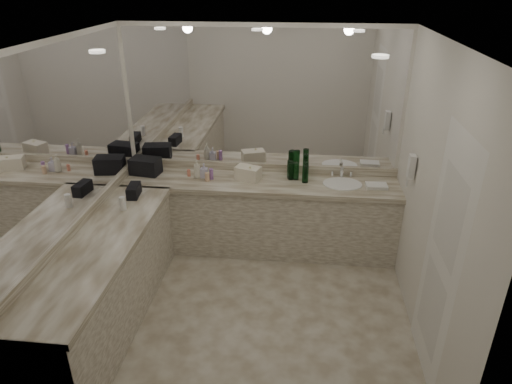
# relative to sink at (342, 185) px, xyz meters

# --- Properties ---
(floor) EXTENTS (3.20, 3.20, 0.00)m
(floor) POSITION_rel_sink_xyz_m (-0.95, -1.20, -0.90)
(floor) COLOR beige
(floor) RESTS_ON ground
(ceiling) EXTENTS (3.20, 3.20, 0.00)m
(ceiling) POSITION_rel_sink_xyz_m (-0.95, -1.20, 1.71)
(ceiling) COLOR white
(ceiling) RESTS_ON floor
(wall_back) EXTENTS (3.20, 0.02, 2.60)m
(wall_back) POSITION_rel_sink_xyz_m (-0.95, 0.30, 0.41)
(wall_back) COLOR silver
(wall_back) RESTS_ON floor
(wall_left) EXTENTS (0.02, 3.00, 2.60)m
(wall_left) POSITION_rel_sink_xyz_m (-2.55, -1.20, 0.41)
(wall_left) COLOR silver
(wall_left) RESTS_ON floor
(wall_right) EXTENTS (0.02, 3.00, 2.60)m
(wall_right) POSITION_rel_sink_xyz_m (0.65, -1.20, 0.41)
(wall_right) COLOR silver
(wall_right) RESTS_ON floor
(vanity_back_base) EXTENTS (3.20, 0.60, 0.84)m
(vanity_back_base) POSITION_rel_sink_xyz_m (-0.95, 0.00, -0.48)
(vanity_back_base) COLOR beige
(vanity_back_base) RESTS_ON floor
(vanity_back_top) EXTENTS (3.20, 0.64, 0.06)m
(vanity_back_top) POSITION_rel_sink_xyz_m (-0.95, -0.01, -0.03)
(vanity_back_top) COLOR beige
(vanity_back_top) RESTS_ON vanity_back_base
(vanity_left_base) EXTENTS (0.60, 2.40, 0.84)m
(vanity_left_base) POSITION_rel_sink_xyz_m (-2.25, -1.50, -0.48)
(vanity_left_base) COLOR beige
(vanity_left_base) RESTS_ON floor
(vanity_left_top) EXTENTS (0.64, 2.42, 0.06)m
(vanity_left_top) POSITION_rel_sink_xyz_m (-2.24, -1.50, -0.03)
(vanity_left_top) COLOR beige
(vanity_left_top) RESTS_ON vanity_left_base
(backsplash_back) EXTENTS (3.20, 0.04, 0.10)m
(backsplash_back) POSITION_rel_sink_xyz_m (-0.95, 0.28, 0.05)
(backsplash_back) COLOR beige
(backsplash_back) RESTS_ON vanity_back_top
(backsplash_left) EXTENTS (0.04, 3.00, 0.10)m
(backsplash_left) POSITION_rel_sink_xyz_m (-2.53, -1.20, 0.05)
(backsplash_left) COLOR beige
(backsplash_left) RESTS_ON vanity_left_top
(mirror_back) EXTENTS (3.12, 0.01, 1.55)m
(mirror_back) POSITION_rel_sink_xyz_m (-0.95, 0.29, 0.88)
(mirror_back) COLOR white
(mirror_back) RESTS_ON wall_back
(mirror_left) EXTENTS (0.01, 2.92, 1.55)m
(mirror_left) POSITION_rel_sink_xyz_m (-2.54, -1.20, 0.88)
(mirror_left) COLOR white
(mirror_left) RESTS_ON wall_left
(sink) EXTENTS (0.44, 0.44, 0.03)m
(sink) POSITION_rel_sink_xyz_m (0.00, 0.00, 0.00)
(sink) COLOR white
(sink) RESTS_ON vanity_back_top
(faucet) EXTENTS (0.24, 0.16, 0.14)m
(faucet) POSITION_rel_sink_xyz_m (0.00, 0.21, 0.07)
(faucet) COLOR silver
(faucet) RESTS_ON vanity_back_top
(wall_phone) EXTENTS (0.06, 0.10, 0.24)m
(wall_phone) POSITION_rel_sink_xyz_m (0.61, -0.50, 0.46)
(wall_phone) COLOR white
(wall_phone) RESTS_ON wall_right
(door) EXTENTS (0.02, 0.82, 2.10)m
(door) POSITION_rel_sink_xyz_m (0.64, -1.70, 0.16)
(door) COLOR white
(door) RESTS_ON wall_right
(black_toiletry_bag) EXTENTS (0.37, 0.26, 0.19)m
(black_toiletry_bag) POSITION_rel_sink_xyz_m (-2.32, 0.05, 0.10)
(black_toiletry_bag) COLOR black
(black_toiletry_bag) RESTS_ON vanity_back_top
(black_bag_spill) EXTENTS (0.14, 0.25, 0.13)m
(black_bag_spill) POSITION_rel_sink_xyz_m (-2.25, -0.55, 0.07)
(black_bag_spill) COLOR black
(black_bag_spill) RESTS_ON vanity_left_top
(cream_cosmetic_case) EXTENTS (0.32, 0.26, 0.16)m
(cream_cosmetic_case) POSITION_rel_sink_xyz_m (-1.08, 0.02, 0.09)
(cream_cosmetic_case) COLOR beige
(cream_cosmetic_case) RESTS_ON vanity_back_top
(hand_towel) EXTENTS (0.24, 0.16, 0.04)m
(hand_towel) POSITION_rel_sink_xyz_m (0.37, -0.05, 0.02)
(hand_towel) COLOR white
(hand_towel) RESTS_ON vanity_back_top
(lotion_left) EXTENTS (0.06, 0.06, 0.15)m
(lotion_left) POSITION_rel_sink_xyz_m (-2.25, -0.87, 0.08)
(lotion_left) COLOR white
(lotion_left) RESTS_ON vanity_left_top
(soap_bottle_a) EXTENTS (0.09, 0.09, 0.22)m
(soap_bottle_a) POSITION_rel_sink_xyz_m (-1.68, 0.00, 0.11)
(soap_bottle_a) COLOR beige
(soap_bottle_a) RESTS_ON vanity_back_top
(soap_bottle_b) EXTENTS (0.08, 0.08, 0.17)m
(soap_bottle_b) POSITION_rel_sink_xyz_m (-1.60, 0.03, 0.09)
(soap_bottle_b) COLOR silver
(soap_bottle_b) RESTS_ON vanity_back_top
(soap_bottle_c) EXTENTS (0.15, 0.15, 0.17)m
(soap_bottle_c) POSITION_rel_sink_xyz_m (-1.06, -0.01, 0.09)
(soap_bottle_c) COLOR beige
(soap_bottle_c) RESTS_ON vanity_back_top
(green_bottle_0) EXTENTS (0.07, 0.07, 0.20)m
(green_bottle_0) POSITION_rel_sink_xyz_m (-0.59, 0.09, 0.11)
(green_bottle_0) COLOR #15521F
(green_bottle_0) RESTS_ON vanity_back_top
(green_bottle_1) EXTENTS (0.07, 0.07, 0.20)m
(green_bottle_1) POSITION_rel_sink_xyz_m (-0.42, 0.01, 0.10)
(green_bottle_1) COLOR #15521F
(green_bottle_1) RESTS_ON vanity_back_top
(green_bottle_2) EXTENTS (0.06, 0.06, 0.21)m
(green_bottle_2) POSITION_rel_sink_xyz_m (-0.61, 0.13, 0.11)
(green_bottle_2) COLOR #15521F
(green_bottle_2) RESTS_ON vanity_back_top
(green_bottle_3) EXTENTS (0.06, 0.06, 0.21)m
(green_bottle_3) POSITION_rel_sink_xyz_m (-0.53, 0.09, 0.11)
(green_bottle_3) COLOR #15521F
(green_bottle_3) RESTS_ON vanity_back_top
(green_bottle_4) EXTENTS (0.07, 0.07, 0.19)m
(green_bottle_4) POSITION_rel_sink_xyz_m (-0.42, 0.16, 0.10)
(green_bottle_4) COLOR #15521F
(green_bottle_4) RESTS_ON vanity_back_top
(amenity_bottle_0) EXTENTS (0.06, 0.06, 0.13)m
(amenity_bottle_0) POSITION_rel_sink_xyz_m (-1.02, -0.03, 0.07)
(amenity_bottle_0) COLOR #E0B28C
(amenity_bottle_0) RESTS_ON vanity_back_top
(amenity_bottle_1) EXTENTS (0.05, 0.05, 0.13)m
(amenity_bottle_1) POSITION_rel_sink_xyz_m (-1.51, -0.02, 0.07)
(amenity_bottle_1) COLOR #9966B2
(amenity_bottle_1) RESTS_ON vanity_back_top
(amenity_bottle_2) EXTENTS (0.05, 0.05, 0.10)m
(amenity_bottle_2) POSITION_rel_sink_xyz_m (-1.55, -0.07, 0.05)
(amenity_bottle_2) COLOR #E0B28C
(amenity_bottle_2) RESTS_ON vanity_back_top
(amenity_bottle_3) EXTENTS (0.04, 0.04, 0.08)m
(amenity_bottle_3) POSITION_rel_sink_xyz_m (-1.79, 0.04, 0.05)
(amenity_bottle_3) COLOR #E57F66
(amenity_bottle_3) RESTS_ON vanity_back_top
(amenity_bottle_4) EXTENTS (0.06, 0.06, 0.08)m
(amenity_bottle_4) POSITION_rel_sink_xyz_m (-1.15, 0.06, 0.04)
(amenity_bottle_4) COLOR #F2D84C
(amenity_bottle_4) RESTS_ON vanity_back_top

